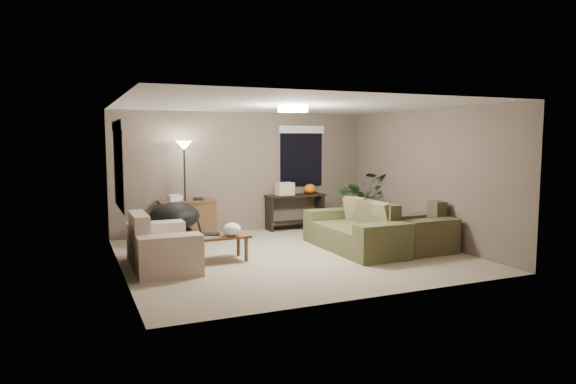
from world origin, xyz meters
name	(u,v)px	position (x,y,z in m)	size (l,w,h in m)	color
room_shell	(293,181)	(0.00, 0.00, 1.25)	(5.50, 5.50, 5.50)	tan
main_sofa	(356,233)	(1.21, -0.03, 0.29)	(0.95, 2.20, 0.85)	#4E5030
throw_pillows	(369,212)	(1.46, -0.03, 0.65)	(0.38, 1.38, 0.47)	#8C7251
loveseat	(160,248)	(-2.18, 0.04, 0.30)	(0.90, 1.60, 0.85)	beige
armchair	(420,234)	(2.19, -0.57, 0.30)	(0.95, 1.00, 0.85)	brown
coffee_table	(217,239)	(-1.28, 0.10, 0.36)	(1.00, 0.55, 0.42)	brown
laptop	(205,231)	(-1.45, 0.20, 0.48)	(0.41, 0.33, 0.24)	black
plastic_bag	(232,229)	(-1.08, -0.05, 0.52)	(0.29, 0.26, 0.21)	white
desk	(188,219)	(-1.30, 2.18, 0.38)	(1.10, 0.50, 0.75)	brown
desk_papers	(179,198)	(-1.45, 2.17, 0.80)	(0.70, 0.30, 0.12)	silver
console_table	(295,209)	(1.06, 2.27, 0.44)	(1.30, 0.40, 0.75)	black
pumpkin	(310,189)	(1.41, 2.27, 0.86)	(0.27, 0.27, 0.22)	orange
cardboard_box	(285,189)	(0.81, 2.27, 0.89)	(0.36, 0.27, 0.27)	beige
papasan_chair	(175,220)	(-1.67, 1.55, 0.47)	(1.03, 1.03, 0.80)	black
floor_lamp	(184,157)	(-1.36, 2.10, 1.60)	(0.32, 0.32, 1.91)	black
ceiling_fixture	(293,109)	(0.00, 0.00, 2.44)	(0.50, 0.50, 0.10)	white
houseplant	(361,206)	(2.40, 1.77, 0.48)	(1.11, 1.24, 0.97)	#2D5923
cat_scratching_post	(389,229)	(2.25, 0.48, 0.21)	(0.32, 0.32, 0.50)	tan
window_left	(118,150)	(-2.73, 0.30, 1.78)	(0.05, 1.56, 1.33)	black
window_back	(301,146)	(1.30, 2.48, 1.79)	(1.06, 0.05, 1.33)	black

